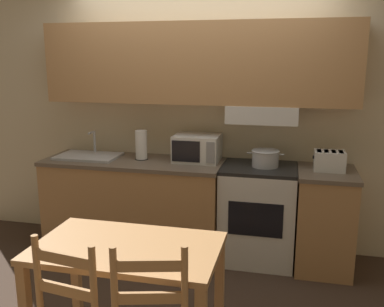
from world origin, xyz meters
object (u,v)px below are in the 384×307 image
(toaster, at_px, (329,161))
(paper_towel_roll, at_px, (141,145))
(cooking_pot, at_px, (265,158))
(dining_table, at_px, (128,264))
(stove_range, at_px, (258,213))
(microwave, at_px, (197,148))
(sink_basin, at_px, (88,156))

(toaster, relative_size, paper_towel_roll, 0.97)
(cooking_pot, relative_size, dining_table, 0.30)
(stove_range, distance_m, microwave, 0.83)
(paper_towel_roll, bearing_deg, toaster, -0.73)
(microwave, bearing_deg, stove_range, -8.70)
(toaster, relative_size, sink_basin, 0.46)
(dining_table, bearing_deg, stove_range, 67.60)
(stove_range, relative_size, sink_basin, 1.50)
(toaster, xyz_separation_m, sink_basin, (-2.25, -0.02, -0.07))
(microwave, distance_m, paper_towel_roll, 0.54)
(microwave, bearing_deg, cooking_pot, -6.95)
(stove_range, relative_size, dining_table, 0.82)
(microwave, distance_m, dining_table, 1.70)
(toaster, bearing_deg, cooking_pot, 179.25)
(toaster, height_order, dining_table, toaster)
(microwave, relative_size, paper_towel_roll, 1.50)
(dining_table, bearing_deg, toaster, 51.77)
(paper_towel_roll, distance_m, dining_table, 1.71)
(stove_range, height_order, paper_towel_roll, paper_towel_roll)
(stove_range, relative_size, microwave, 2.11)
(sink_basin, bearing_deg, stove_range, 0.65)
(stove_range, bearing_deg, paper_towel_roll, 178.61)
(stove_range, bearing_deg, dining_table, -112.40)
(stove_range, bearing_deg, microwave, 171.30)
(microwave, distance_m, sink_basin, 1.08)
(microwave, bearing_deg, sink_basin, -174.13)
(microwave, height_order, toaster, microwave)
(stove_range, height_order, toaster, toaster)
(cooking_pot, relative_size, sink_basin, 0.55)
(stove_range, bearing_deg, cooking_pot, 14.93)
(microwave, xyz_separation_m, sink_basin, (-1.07, -0.11, -0.11))
(microwave, height_order, dining_table, microwave)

